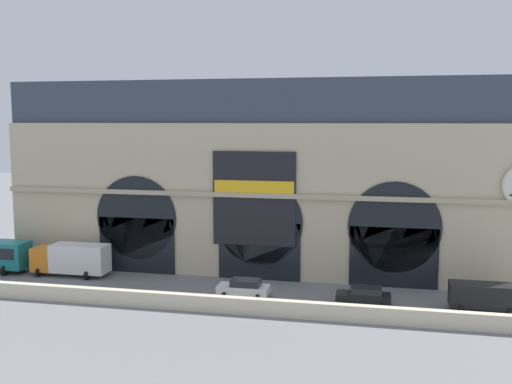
{
  "coord_description": "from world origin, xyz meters",
  "views": [
    {
      "loc": [
        10.89,
        -47.55,
        15.03
      ],
      "look_at": [
        -0.32,
        5.0,
        8.36
      ],
      "focal_mm": 40.71,
      "sensor_mm": 36.0,
      "label": 1
    }
  ],
  "objects_px": {
    "car_center": "(244,288)",
    "van_east": "(483,296)",
    "box_truck_west": "(72,258)",
    "car_mideast": "(364,296)"
  },
  "relations": [
    {
      "from": "van_east",
      "to": "car_center",
      "type": "bearing_deg",
      "value": -178.86
    },
    {
      "from": "car_center",
      "to": "van_east",
      "type": "distance_m",
      "value": 19.39
    },
    {
      "from": "car_mideast",
      "to": "box_truck_west",
      "type": "bearing_deg",
      "value": 173.13
    },
    {
      "from": "box_truck_west",
      "to": "car_center",
      "type": "height_order",
      "value": "box_truck_west"
    },
    {
      "from": "car_center",
      "to": "van_east",
      "type": "relative_size",
      "value": 0.85
    },
    {
      "from": "car_mideast",
      "to": "car_center",
      "type": "bearing_deg",
      "value": 178.92
    },
    {
      "from": "box_truck_west",
      "to": "van_east",
      "type": "xyz_separation_m",
      "value": [
        37.32,
        -2.8,
        -0.45
      ]
    },
    {
      "from": "box_truck_west",
      "to": "car_center",
      "type": "bearing_deg",
      "value": -10.08
    },
    {
      "from": "van_east",
      "to": "car_mideast",
      "type": "bearing_deg",
      "value": -176.45
    },
    {
      "from": "box_truck_west",
      "to": "car_mideast",
      "type": "xyz_separation_m",
      "value": [
        28.05,
        -3.38,
        -0.9
      ]
    }
  ]
}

